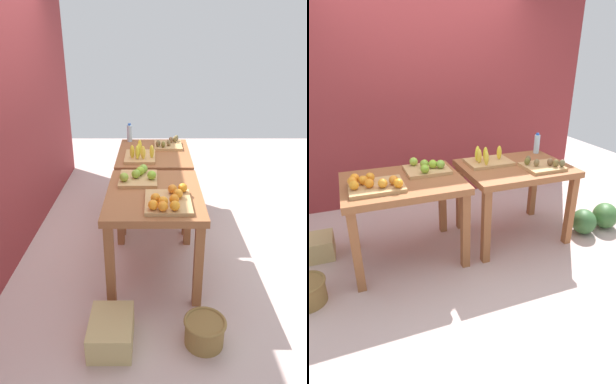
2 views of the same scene
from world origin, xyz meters
The scene contains 12 objects.
ground_plane centered at (0.00, 0.00, 0.00)m, with size 8.00×8.00×0.00m, color #C5A9A2.
back_wall centered at (0.00, 1.35, 1.50)m, with size 4.40×0.12×3.00m, color maroon.
display_table_left centered at (-0.56, 0.00, 0.67)m, with size 1.04×0.80×0.79m.
display_table_right centered at (0.56, 0.00, 0.67)m, with size 1.04×0.80×0.79m.
orange_bin centered at (-0.81, -0.11, 0.83)m, with size 0.45×0.36×0.11m.
apple_bin centered at (-0.30, 0.14, 0.82)m, with size 0.40×0.34×0.11m.
banana_crate centered at (0.32, 0.15, 0.83)m, with size 0.44×0.32×0.17m.
kiwi_bin centered at (0.76, -0.17, 0.82)m, with size 0.36×0.32×0.10m.
water_bottle centered at (0.99, 0.30, 0.89)m, with size 0.06×0.06×0.22m.
watermelon_pile centered at (1.49, -0.22, 0.13)m, with size 0.73×0.44×0.27m.
wicker_basket centered at (-1.42, -0.35, 0.11)m, with size 0.30×0.30×0.20m.
cardboard_produce_box centered at (-1.42, 0.30, 0.10)m, with size 0.40×0.30×0.20m, color tan.
Camera 1 is at (-3.32, 0.01, 2.01)m, focal length 33.65 mm.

